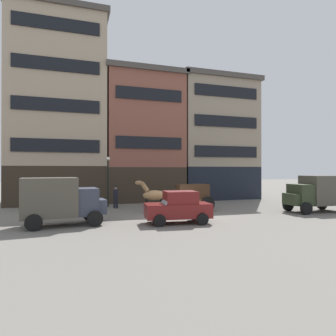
% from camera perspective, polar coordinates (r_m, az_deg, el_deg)
% --- Properties ---
extents(ground_plane, '(120.00, 120.00, 0.00)m').
position_cam_1_polar(ground_plane, '(19.25, 2.17, -9.46)').
color(ground_plane, slate).
extents(building_far_left, '(8.76, 6.77, 17.44)m').
position_cam_1_polar(building_far_left, '(29.70, -20.52, 10.76)').
color(building_far_left, '#33281E').
rests_on(building_far_left, ground_plane).
extents(building_center_left, '(7.85, 6.77, 12.72)m').
position_cam_1_polar(building_center_left, '(30.01, -5.09, 6.06)').
color(building_center_left, '#33281E').
rests_on(building_center_left, ground_plane).
extents(building_center_right, '(8.69, 6.77, 12.87)m').
position_cam_1_polar(building_center_right, '(32.66, 8.67, 5.68)').
color(building_center_right, black).
rests_on(building_center_right, ground_plane).
extents(cargo_wagon, '(2.95, 1.60, 1.98)m').
position_cam_1_polar(cargo_wagon, '(21.66, 4.69, -5.38)').
color(cargo_wagon, brown).
rests_on(cargo_wagon, ground_plane).
extents(draft_horse, '(2.35, 0.66, 2.30)m').
position_cam_1_polar(draft_horse, '(20.72, -2.91, -5.27)').
color(draft_horse, '#937047').
rests_on(draft_horse, ground_plane).
extents(delivery_truck_near, '(4.49, 2.48, 2.62)m').
position_cam_1_polar(delivery_truck_near, '(16.98, -20.16, -5.82)').
color(delivery_truck_near, '#333847').
rests_on(delivery_truck_near, ground_plane).
extents(delivery_truck_far, '(4.44, 2.33, 2.62)m').
position_cam_1_polar(delivery_truck_far, '(23.75, 27.03, -4.24)').
color(delivery_truck_far, '#2D3823').
rests_on(delivery_truck_far, ground_plane).
extents(sedan_dark, '(3.84, 2.15, 1.83)m').
position_cam_1_polar(sedan_dark, '(16.77, 2.03, -7.66)').
color(sedan_dark, maroon).
rests_on(sedan_dark, ground_plane).
extents(pedestrian_officer, '(0.42, 0.42, 1.79)m').
position_cam_1_polar(pedestrian_officer, '(23.52, -10.19, -5.39)').
color(pedestrian_officer, black).
rests_on(pedestrian_officer, ground_plane).
extents(streetlamp_curbside, '(0.32, 0.32, 4.12)m').
position_cam_1_polar(streetlamp_curbside, '(24.41, -11.64, -1.23)').
color(streetlamp_curbside, black).
rests_on(streetlamp_curbside, ground_plane).
extents(fire_hydrant_curbside, '(0.24, 0.24, 0.83)m').
position_cam_1_polar(fire_hydrant_curbside, '(24.57, -14.34, -6.46)').
color(fire_hydrant_curbside, maroon).
rests_on(fire_hydrant_curbside, ground_plane).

